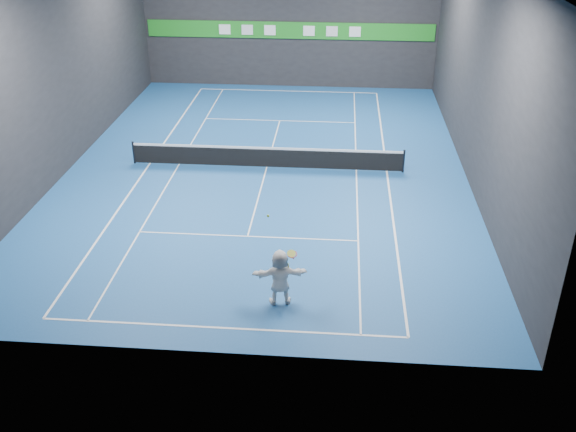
# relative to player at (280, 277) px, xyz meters

# --- Properties ---
(ground) EXTENTS (26.00, 26.00, 0.00)m
(ground) POSITION_rel_player_xyz_m (-1.60, 10.45, -0.93)
(ground) COLOR #194C8C
(ground) RESTS_ON ground
(wall_back) EXTENTS (18.00, 0.10, 9.00)m
(wall_back) POSITION_rel_player_xyz_m (-1.60, 23.45, 3.57)
(wall_back) COLOR black
(wall_back) RESTS_ON ground
(wall_front) EXTENTS (18.00, 0.10, 9.00)m
(wall_front) POSITION_rel_player_xyz_m (-1.60, -2.55, 3.57)
(wall_front) COLOR black
(wall_front) RESTS_ON ground
(wall_left) EXTENTS (0.10, 26.00, 9.00)m
(wall_left) POSITION_rel_player_xyz_m (-10.60, 10.45, 3.57)
(wall_left) COLOR black
(wall_left) RESTS_ON ground
(wall_right) EXTENTS (0.10, 26.00, 9.00)m
(wall_right) POSITION_rel_player_xyz_m (7.40, 10.45, 3.57)
(wall_right) COLOR black
(wall_right) RESTS_ON ground
(baseline_near) EXTENTS (10.98, 0.08, 0.01)m
(baseline_near) POSITION_rel_player_xyz_m (-1.60, -1.44, -0.93)
(baseline_near) COLOR white
(baseline_near) RESTS_ON ground
(baseline_far) EXTENTS (10.98, 0.08, 0.01)m
(baseline_far) POSITION_rel_player_xyz_m (-1.60, 22.34, -0.93)
(baseline_far) COLOR white
(baseline_far) RESTS_ON ground
(sideline_doubles_left) EXTENTS (0.08, 23.78, 0.01)m
(sideline_doubles_left) POSITION_rel_player_xyz_m (-7.09, 10.45, -0.93)
(sideline_doubles_left) COLOR white
(sideline_doubles_left) RESTS_ON ground
(sideline_doubles_right) EXTENTS (0.08, 23.78, 0.01)m
(sideline_doubles_right) POSITION_rel_player_xyz_m (3.89, 10.45, -0.93)
(sideline_doubles_right) COLOR white
(sideline_doubles_right) RESTS_ON ground
(sideline_singles_left) EXTENTS (0.06, 23.78, 0.01)m
(sideline_singles_left) POSITION_rel_player_xyz_m (-5.71, 10.45, -0.93)
(sideline_singles_left) COLOR white
(sideline_singles_left) RESTS_ON ground
(sideline_singles_right) EXTENTS (0.06, 23.78, 0.01)m
(sideline_singles_right) POSITION_rel_player_xyz_m (2.51, 10.45, -0.93)
(sideline_singles_right) COLOR white
(sideline_singles_right) RESTS_ON ground
(service_line_near) EXTENTS (8.23, 0.06, 0.01)m
(service_line_near) POSITION_rel_player_xyz_m (-1.60, 4.05, -0.93)
(service_line_near) COLOR white
(service_line_near) RESTS_ON ground
(service_line_far) EXTENTS (8.23, 0.06, 0.01)m
(service_line_far) POSITION_rel_player_xyz_m (-1.60, 16.85, -0.93)
(service_line_far) COLOR white
(service_line_far) RESTS_ON ground
(center_service_line) EXTENTS (0.06, 12.80, 0.01)m
(center_service_line) POSITION_rel_player_xyz_m (-1.60, 10.45, -0.93)
(center_service_line) COLOR white
(center_service_line) RESTS_ON ground
(player) EXTENTS (1.80, 0.84, 1.87)m
(player) POSITION_rel_player_xyz_m (0.00, 0.00, 0.00)
(player) COLOR white
(player) RESTS_ON ground
(tennis_ball) EXTENTS (0.07, 0.07, 0.07)m
(tennis_ball) POSITION_rel_player_xyz_m (-0.33, -0.04, 2.16)
(tennis_ball) COLOR #D4FC2A
(tennis_ball) RESTS_ON player
(tennis_net) EXTENTS (12.50, 0.10, 1.07)m
(tennis_net) POSITION_rel_player_xyz_m (-1.60, 10.45, -0.39)
(tennis_net) COLOR black
(tennis_net) RESTS_ON ground
(sponsor_banner) EXTENTS (17.64, 0.11, 1.00)m
(sponsor_banner) POSITION_rel_player_xyz_m (-1.60, 23.38, 2.57)
(sponsor_banner) COLOR #1E8B21
(sponsor_banner) RESTS_ON wall_back
(tennis_racket) EXTENTS (0.43, 0.41, 0.69)m
(tennis_racket) POSITION_rel_player_xyz_m (0.35, 0.05, 0.77)
(tennis_racket) COLOR red
(tennis_racket) RESTS_ON player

